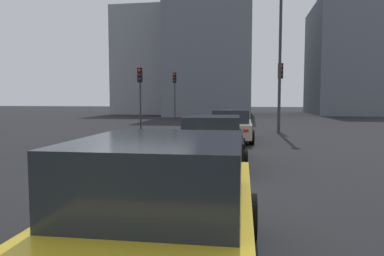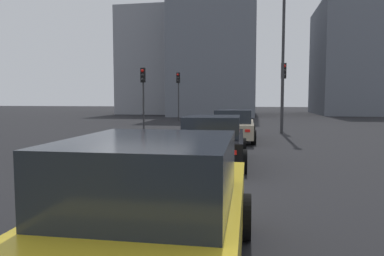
{
  "view_description": "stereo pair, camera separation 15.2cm",
  "coord_description": "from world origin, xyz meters",
  "px_view_note": "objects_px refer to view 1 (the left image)",
  "views": [
    {
      "loc": [
        -8.26,
        -2.63,
        1.95
      ],
      "look_at": [
        1.71,
        -0.99,
        1.12
      ],
      "focal_mm": 33.33,
      "sensor_mm": 36.0,
      "label": 1
    },
    {
      "loc": [
        -8.23,
        -2.78,
        1.95
      ],
      "look_at": [
        1.71,
        -0.99,
        1.12
      ],
      "focal_mm": 33.33,
      "sensor_mm": 36.0,
      "label": 2
    }
  ],
  "objects_px": {
    "traffic_light_far_left": "(280,83)",
    "car_yellow_left_third": "(165,215)",
    "traffic_light_near_left": "(175,86)",
    "street_lamp_kerbside": "(280,40)",
    "traffic_light_near_right": "(140,85)",
    "car_beige_left_lead": "(231,125)",
    "car_black_left_second": "(213,140)"
  },
  "relations": [
    {
      "from": "car_beige_left_lead",
      "to": "car_yellow_left_third",
      "type": "distance_m",
      "value": 13.18
    },
    {
      "from": "traffic_light_near_left",
      "to": "street_lamp_kerbside",
      "type": "distance_m",
      "value": 13.1
    },
    {
      "from": "car_beige_left_lead",
      "to": "car_black_left_second",
      "type": "distance_m",
      "value": 6.12
    },
    {
      "from": "traffic_light_near_right",
      "to": "traffic_light_far_left",
      "type": "height_order",
      "value": "traffic_light_far_left"
    },
    {
      "from": "traffic_light_near_left",
      "to": "traffic_light_near_right",
      "type": "xyz_separation_m",
      "value": [
        -9.18,
        0.23,
        -0.25
      ]
    },
    {
      "from": "traffic_light_far_left",
      "to": "street_lamp_kerbside",
      "type": "distance_m",
      "value": 2.57
    },
    {
      "from": "car_yellow_left_third",
      "to": "traffic_light_near_left",
      "type": "relative_size",
      "value": 1.03
    },
    {
      "from": "car_beige_left_lead",
      "to": "street_lamp_kerbside",
      "type": "xyz_separation_m",
      "value": [
        3.96,
        -2.46,
        4.52
      ]
    },
    {
      "from": "traffic_light_far_left",
      "to": "car_beige_left_lead",
      "type": "bearing_deg",
      "value": -34.58
    },
    {
      "from": "traffic_light_near_left",
      "to": "traffic_light_near_right",
      "type": "distance_m",
      "value": 9.19
    },
    {
      "from": "car_yellow_left_third",
      "to": "street_lamp_kerbside",
      "type": "xyz_separation_m",
      "value": [
        17.14,
        -2.44,
        4.48
      ]
    },
    {
      "from": "car_yellow_left_third",
      "to": "traffic_light_near_right",
      "type": "bearing_deg",
      "value": 17.22
    },
    {
      "from": "traffic_light_near_right",
      "to": "street_lamp_kerbside",
      "type": "distance_m",
      "value": 8.78
    },
    {
      "from": "car_yellow_left_third",
      "to": "car_black_left_second",
      "type": "bearing_deg",
      "value": 0.93
    },
    {
      "from": "traffic_light_near_right",
      "to": "car_yellow_left_third",
      "type": "bearing_deg",
      "value": 16.81
    },
    {
      "from": "car_yellow_left_third",
      "to": "traffic_light_far_left",
      "type": "relative_size",
      "value": 1.08
    },
    {
      "from": "car_black_left_second",
      "to": "street_lamp_kerbside",
      "type": "bearing_deg",
      "value": -17.09
    },
    {
      "from": "car_beige_left_lead",
      "to": "traffic_light_far_left",
      "type": "distance_m",
      "value": 6.09
    },
    {
      "from": "traffic_light_far_left",
      "to": "traffic_light_near_left",
      "type": "bearing_deg",
      "value": -144.5
    },
    {
      "from": "traffic_light_near_left",
      "to": "traffic_light_far_left",
      "type": "bearing_deg",
      "value": 49.86
    },
    {
      "from": "traffic_light_far_left",
      "to": "street_lamp_kerbside",
      "type": "height_order",
      "value": "street_lamp_kerbside"
    },
    {
      "from": "car_black_left_second",
      "to": "street_lamp_kerbside",
      "type": "distance_m",
      "value": 11.37
    },
    {
      "from": "car_black_left_second",
      "to": "traffic_light_far_left",
      "type": "xyz_separation_m",
      "value": [
        11.17,
        -2.82,
        2.2
      ]
    },
    {
      "from": "car_beige_left_lead",
      "to": "traffic_light_near_right",
      "type": "xyz_separation_m",
      "value": [
        4.78,
        5.93,
        2.08
      ]
    },
    {
      "from": "car_beige_left_lead",
      "to": "street_lamp_kerbside",
      "type": "relative_size",
      "value": 0.53
    },
    {
      "from": "car_beige_left_lead",
      "to": "traffic_light_near_left",
      "type": "distance_m",
      "value": 15.26
    },
    {
      "from": "traffic_light_near_left",
      "to": "street_lamp_kerbside",
      "type": "xyz_separation_m",
      "value": [
        -10.01,
        -8.16,
        2.19
      ]
    },
    {
      "from": "street_lamp_kerbside",
      "to": "traffic_light_near_right",
      "type": "bearing_deg",
      "value": 84.41
    },
    {
      "from": "traffic_light_far_left",
      "to": "car_yellow_left_third",
      "type": "bearing_deg",
      "value": -15.47
    },
    {
      "from": "car_beige_left_lead",
      "to": "car_yellow_left_third",
      "type": "relative_size",
      "value": 1.1
    },
    {
      "from": "car_beige_left_lead",
      "to": "traffic_light_far_left",
      "type": "bearing_deg",
      "value": -28.2
    },
    {
      "from": "traffic_light_far_left",
      "to": "street_lamp_kerbside",
      "type": "xyz_separation_m",
      "value": [
        -1.09,
        0.13,
        2.32
      ]
    }
  ]
}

